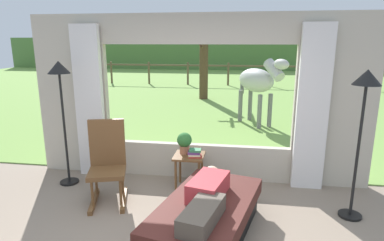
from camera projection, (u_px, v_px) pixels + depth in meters
back_wall_with_window at (197, 101)px, 5.02m from camera, size 5.20×0.12×2.55m
curtain_panel_left at (89, 103)px, 5.15m from camera, size 0.44×0.10×2.40m
curtain_panel_right at (312, 109)px, 4.65m from camera, size 0.44×0.10×2.40m
outdoor_pasture_lawn at (228, 86)px, 15.78m from camera, size 36.00×21.68×0.02m
distant_hill_ridge at (234, 54)px, 24.94m from camera, size 36.00×2.00×2.40m
recliner_sofa at (207, 218)px, 3.65m from camera, size 1.27×1.86×0.42m
reclining_person at (207, 195)px, 3.54m from camera, size 0.47×1.43×0.22m
rocking_chair at (107, 162)px, 4.43m from camera, size 0.64×0.78×1.12m
side_table at (189, 161)px, 4.81m from camera, size 0.44×0.44×0.52m
potted_plant at (184, 142)px, 4.81m from camera, size 0.22×0.22×0.32m
book_stack at (195, 153)px, 4.70m from camera, size 0.21×0.18×0.12m
floor_lamp_left at (60, 86)px, 4.72m from camera, size 0.32×0.32×1.87m
floor_lamp_right at (364, 100)px, 3.76m from camera, size 0.32×0.32×1.84m
horse at (258, 81)px, 8.26m from camera, size 1.32×1.68×1.73m
pasture_tree at (203, 65)px, 12.01m from camera, size 1.40×1.17×3.03m
pasture_fence_line at (228, 70)px, 15.87m from camera, size 16.10×0.10×1.10m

